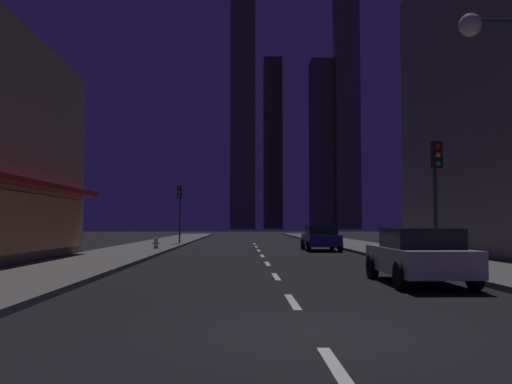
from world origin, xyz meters
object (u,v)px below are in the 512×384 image
(car_parked_far, at_px, (321,238))
(traffic_light_far_left, at_px, (180,201))
(fire_hydrant_far_left, at_px, (156,243))
(traffic_light_near_right, at_px, (436,175))
(street_lamp_right, at_px, (503,81))
(car_parked_near, at_px, (419,255))

(car_parked_far, relative_size, traffic_light_far_left, 1.01)
(fire_hydrant_far_left, height_order, traffic_light_near_right, traffic_light_near_right)
(fire_hydrant_far_left, relative_size, street_lamp_right, 0.10)
(traffic_light_far_left, bearing_deg, car_parked_far, -42.25)
(car_parked_near, distance_m, fire_hydrant_far_left, 19.92)
(traffic_light_near_right, bearing_deg, car_parked_far, 97.89)
(fire_hydrant_far_left, bearing_deg, traffic_light_far_left, 87.26)
(fire_hydrant_far_left, height_order, traffic_light_far_left, traffic_light_far_left)
(car_parked_far, height_order, fire_hydrant_far_left, car_parked_far)
(traffic_light_near_right, bearing_deg, traffic_light_far_left, 116.60)
(traffic_light_near_right, bearing_deg, street_lamp_right, -91.37)
(traffic_light_near_right, height_order, traffic_light_far_left, same)
(car_parked_far, bearing_deg, street_lamp_right, -84.58)
(fire_hydrant_far_left, height_order, street_lamp_right, street_lamp_right)
(fire_hydrant_far_left, distance_m, traffic_light_far_left, 8.82)
(car_parked_near, bearing_deg, traffic_light_near_right, 64.08)
(car_parked_far, xyz_separation_m, traffic_light_far_left, (-9.10, 8.27, 2.45))
(car_parked_near, xyz_separation_m, fire_hydrant_far_left, (-9.50, 17.51, -0.29))
(car_parked_near, relative_size, traffic_light_far_left, 1.01)
(traffic_light_far_left, height_order, street_lamp_right, street_lamp_right)
(traffic_light_near_right, relative_size, street_lamp_right, 0.64)
(traffic_light_far_left, bearing_deg, fire_hydrant_far_left, -92.74)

